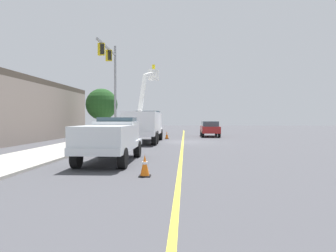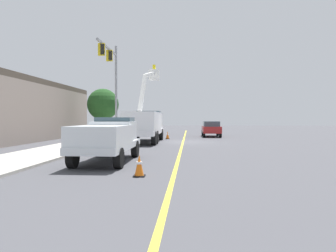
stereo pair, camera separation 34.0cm
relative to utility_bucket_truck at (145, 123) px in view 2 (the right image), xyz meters
name	(u,v)px [view 2 (the right image)]	position (x,y,z in m)	size (l,w,h in m)	color
ground	(183,142)	(0.43, -3.22, -1.61)	(120.00, 120.00, 0.00)	#47474C
sidewalk_far_side	(96,141)	(0.61, 4.33, -1.55)	(60.00, 3.60, 0.12)	#B2ADA3
lane_centre_stripe	(183,142)	(0.43, -3.22, -1.61)	(50.00, 0.16, 0.01)	yellow
utility_bucket_truck	(145,123)	(0.00, 0.00, 0.00)	(8.26, 2.75, 6.82)	white
service_pickup_truck	(107,138)	(-11.80, 0.29, -0.49)	(5.65, 2.30, 2.06)	silver
passing_minivan	(211,128)	(8.25, -6.33, -0.64)	(4.84, 2.04, 1.69)	maroon
traffic_cone_leading	(139,166)	(-15.24, -1.66, -1.24)	(0.40, 0.40, 0.76)	black
traffic_cone_mid_front	(168,135)	(4.16, -1.72, -1.24)	(0.40, 0.40, 0.75)	black
traffic_signal_mast	(112,74)	(2.07, 3.28, 4.46)	(6.21, 0.62, 8.98)	gray
street_tree_right	(103,104)	(7.13, 5.44, 1.91)	(3.39, 3.39, 5.23)	brown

